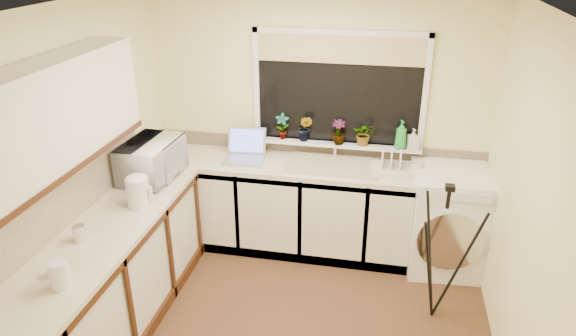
{
  "coord_description": "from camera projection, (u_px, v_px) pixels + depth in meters",
  "views": [
    {
      "loc": [
        0.65,
        -3.13,
        2.86
      ],
      "look_at": [
        -0.09,
        0.55,
        1.15
      ],
      "focal_mm": 32.12,
      "sensor_mm": 36.0,
      "label": 1
    }
  ],
  "objects": [
    {
      "name": "sink",
      "position": [
        332.0,
        165.0,
        4.75
      ],
      "size": [
        0.82,
        0.46,
        0.03
      ],
      "primitive_type": "cube",
      "color": "tan",
      "rests_on": "worktop_back"
    },
    {
      "name": "base_cabinet_back",
      "position": [
        277.0,
        206.0,
        5.04
      ],
      "size": [
        2.55,
        0.6,
        0.86
      ],
      "primitive_type": "cube",
      "color": "silver",
      "rests_on": "floor"
    },
    {
      "name": "cup_left",
      "position": [
        56.0,
        269.0,
        3.23
      ],
      "size": [
        0.11,
        0.11,
        0.09
      ],
      "primitive_type": "imported",
      "rotation": [
        0.0,
        0.0,
        0.19
      ],
      "color": "#F0E0C5",
      "rests_on": "worktop_left"
    },
    {
      "name": "base_cabinet_left",
      "position": [
        108.0,
        288.0,
        3.88
      ],
      "size": [
        0.54,
        2.4,
        0.86
      ],
      "primitive_type": "cube",
      "color": "silver",
      "rests_on": "floor"
    },
    {
      "name": "soap_bottle_clear",
      "position": [
        413.0,
        139.0,
        4.7
      ],
      "size": [
        0.11,
        0.11,
        0.2
      ],
      "primitive_type": "imported",
      "rotation": [
        0.0,
        0.0,
        0.28
      ],
      "color": "#999999",
      "rests_on": "windowsill"
    },
    {
      "name": "tripod",
      "position": [
        440.0,
        254.0,
        3.99
      ],
      "size": [
        0.63,
        0.63,
        1.19
      ],
      "primitive_type": null,
      "rotation": [
        0.0,
        0.0,
        -0.07
      ],
      "color": "black",
      "rests_on": "floor"
    },
    {
      "name": "upper_cabinet",
      "position": [
        44.0,
        121.0,
        3.2
      ],
      "size": [
        0.28,
        1.9,
        0.7
      ],
      "primitive_type": "cube",
      "color": "silver",
      "rests_on": "wall_left"
    },
    {
      "name": "kettle",
      "position": [
        138.0,
        192.0,
        4.02
      ],
      "size": [
        0.18,
        0.18,
        0.23
      ],
      "primitive_type": "cylinder",
      "color": "silver",
      "rests_on": "worktop_left"
    },
    {
      "name": "windowsill",
      "position": [
        336.0,
        144.0,
        4.9
      ],
      "size": [
        1.6,
        0.14,
        0.03
      ],
      "primitive_type": "cube",
      "color": "white",
      "rests_on": "wall_back"
    },
    {
      "name": "faucet",
      "position": [
        335.0,
        147.0,
        4.86
      ],
      "size": [
        0.03,
        0.03,
        0.24
      ],
      "primitive_type": "cylinder",
      "color": "silver",
      "rests_on": "worktop_back"
    },
    {
      "name": "soap_bottle_green",
      "position": [
        401.0,
        135.0,
        4.7
      ],
      "size": [
        0.13,
        0.13,
        0.27
      ],
      "primitive_type": "imported",
      "rotation": [
        0.0,
        0.0,
        0.32
      ],
      "color": "green",
      "rests_on": "windowsill"
    },
    {
      "name": "microwave",
      "position": [
        152.0,
        160.0,
        4.48
      ],
      "size": [
        0.43,
        0.62,
        0.33
      ],
      "primitive_type": "imported",
      "rotation": [
        0.0,
        0.0,
        1.53
      ],
      "color": "white",
      "rests_on": "worktop_left"
    },
    {
      "name": "plant_c",
      "position": [
        338.0,
        132.0,
        4.82
      ],
      "size": [
        0.14,
        0.14,
        0.24
      ],
      "primitive_type": "imported",
      "rotation": [
        0.0,
        0.0,
        0.08
      ],
      "color": "#999999",
      "rests_on": "windowsill"
    },
    {
      "name": "dish_rack",
      "position": [
        393.0,
        170.0,
        4.61
      ],
      "size": [
        0.42,
        0.34,
        0.06
      ],
      "primitive_type": "cube",
      "rotation": [
        0.0,
        0.0,
        0.12
      ],
      "color": "beige",
      "rests_on": "worktop_back"
    },
    {
      "name": "window_blind",
      "position": [
        340.0,
        49.0,
        4.56
      ],
      "size": [
        1.5,
        0.02,
        0.25
      ],
      "primitive_type": "cube",
      "color": "tan",
      "rests_on": "wall_back"
    },
    {
      "name": "glass_jug",
      "position": [
        59.0,
        274.0,
        3.1
      ],
      "size": [
        0.12,
        0.12,
        0.18
      ],
      "primitive_type": "cylinder",
      "color": "silver",
      "rests_on": "worktop_left"
    },
    {
      "name": "plant_a",
      "position": [
        282.0,
        126.0,
        4.93
      ],
      "size": [
        0.15,
        0.11,
        0.25
      ],
      "primitive_type": "imported",
      "rotation": [
        0.0,
        0.0,
        0.18
      ],
      "color": "#999999",
      "rests_on": "windowsill"
    },
    {
      "name": "worktop_left",
      "position": [
        99.0,
        237.0,
        3.69
      ],
      "size": [
        0.6,
        2.4,
        0.04
      ],
      "primitive_type": "cube",
      "color": "beige",
      "rests_on": "base_cabinet_left"
    },
    {
      "name": "floor",
      "position": [
        285.0,
        328.0,
        4.09
      ],
      "size": [
        3.2,
        3.2,
        0.0
      ],
      "primitive_type": "plane",
      "color": "brown",
      "rests_on": "ground"
    },
    {
      "name": "window_glass",
      "position": [
        339.0,
        90.0,
        4.74
      ],
      "size": [
        1.5,
        0.02,
        1.0
      ],
      "primitive_type": "cube",
      "color": "black",
      "rests_on": "wall_back"
    },
    {
      "name": "plant_d",
      "position": [
        364.0,
        134.0,
        4.79
      ],
      "size": [
        0.2,
        0.18,
        0.22
      ],
      "primitive_type": "imported",
      "rotation": [
        0.0,
        0.0,
        -0.01
      ],
      "color": "#999999",
      "rests_on": "windowsill"
    },
    {
      "name": "worktop_back",
      "position": [
        311.0,
        167.0,
        4.8
      ],
      "size": [
        3.2,
        0.6,
        0.04
      ],
      "primitive_type": "cube",
      "color": "beige",
      "rests_on": "base_cabinet_back"
    },
    {
      "name": "splashback_back",
      "position": [
        316.0,
        146.0,
        5.02
      ],
      "size": [
        3.2,
        0.02,
        0.14
      ],
      "primitive_type": "cube",
      "color": "beige",
      "rests_on": "wall_back"
    },
    {
      "name": "laptop",
      "position": [
        245.0,
        151.0,
        4.91
      ],
      "size": [
        0.39,
        0.38,
        0.27
      ],
      "rotation": [
        0.0,
        0.0,
        0.07
      ],
      "color": "#9B9CA3",
      "rests_on": "worktop_back"
    },
    {
      "name": "steel_jar",
      "position": [
        79.0,
        233.0,
        3.58
      ],
      "size": [
        0.09,
        0.09,
        0.12
      ],
      "primitive_type": "cylinder",
      "color": "silver",
      "rests_on": "worktop_left"
    },
    {
      "name": "washing_machine",
      "position": [
        447.0,
        220.0,
        4.7
      ],
      "size": [
        0.72,
        0.7,
        0.96
      ],
      "primitive_type": "cube",
      "rotation": [
        0.0,
        0.0,
        0.08
      ],
      "color": "white",
      "rests_on": "floor"
    },
    {
      "name": "plant_b",
      "position": [
        305.0,
        128.0,
        4.89
      ],
      "size": [
        0.16,
        0.15,
        0.25
      ],
      "primitive_type": "imported",
      "rotation": [
        0.0,
        0.0,
        -0.27
      ],
      "color": "#999999",
      "rests_on": "windowsill"
    },
    {
      "name": "cup_back",
      "position": [
        416.0,
        167.0,
        4.61
      ],
      "size": [
        0.17,
        0.17,
        0.1
      ],
      "primitive_type": "imported",
      "rotation": [
        0.0,
        0.0,
        -0.42
      ],
      "color": "beige",
      "rests_on": "worktop_back"
    },
    {
      "name": "ceiling",
      "position": [
        284.0,
        9.0,
        3.07
      ],
      "size": [
        3.2,
        3.2,
        0.0
      ],
      "primitive_type": "plane",
      "rotation": [
        3.14,
        0.0,
        0.0
      ],
      "color": "white",
      "rests_on": "ground"
    },
    {
      "name": "wall_right",
      "position": [
        529.0,
        214.0,
        3.3
      ],
      "size": [
        0.0,
        3.0,
        3.0
      ],
      "primitive_type": "plane",
      "rotation": [
        1.57,
        0.0,
        -1.57
      ],
      "color": "#F6EEA4",
      "rests_on": "ground"
    },
    {
      "name": "splashback_left",
      "position": [
        57.0,
        203.0,
        3.64
      ],
      "size": [
        0.02,
        2.4,
        0.45
      ],
      "primitive_type": "cube",
      "color": "beige",
      "rests_on": "wall_left"
    },
    {
      "name": "wall_back",
      "position": [
        317.0,
        121.0,
        4.92
      ],
      "size": [
        3.2,
        0.0,
        3.2
      ],
      "primitive_type": "plane",
      "rotation": [
        1.57,
        0.0,
        0.0
      ],
      "color": "#F6EEA4",
      "rests_on": "ground"
    },
    {
      "name": "wall_left",
      "position": [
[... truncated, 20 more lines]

